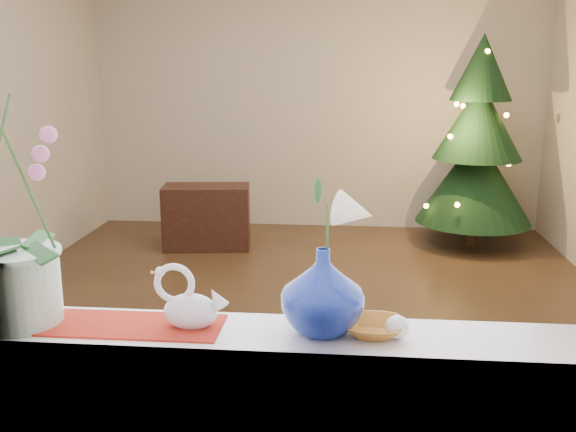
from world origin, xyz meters
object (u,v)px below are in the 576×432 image
Objects in this scene: blue_vase at (323,285)px; paperweight at (397,327)px; amber_dish at (373,329)px; xmas_tree at (477,142)px; swan at (190,298)px; side_table at (207,217)px; orchid_pot at (10,200)px.

blue_vase is 4.26× the size of paperweight.
xmas_tree reaches higher than amber_dish.
swan is 0.76× the size of blue_vase.
xmas_tree is 2.48× the size of side_table.
blue_vase is at bearing -16.65° from swan.
paperweight reaches higher than amber_dish.
blue_vase reaches higher than paperweight.
orchid_pot is 1.14m from paperweight.
amber_dish is 4.21m from side_table.
swan is at bearing 178.23° from paperweight.
paperweight is 0.07m from amber_dish.
swan reaches higher than paperweight.
amber_dish is 0.07× the size of xmas_tree.
swan is at bearing -178.79° from blue_vase.
orchid_pot is 2.62× the size of blue_vase.
side_table is (-2.45, -0.34, -0.67)m from xmas_tree.
blue_vase is at bearing 172.88° from paperweight.
amber_dish is (1.02, 0.01, -0.35)m from orchid_pot.
amber_dish is (0.52, -0.00, -0.07)m from swan.
xmas_tree is (1.09, 4.27, 0.02)m from amber_dish.
paperweight is at bearing -7.12° from blue_vase.
blue_vase is 0.24m from paperweight.
xmas_tree is at bearing 75.64° from amber_dish.
orchid_pot is at bearing -116.26° from xmas_tree.
blue_vase is at bearing -79.48° from side_table.
blue_vase reaches higher than side_table.
paperweight is (0.21, -0.03, -0.11)m from blue_vase.
paperweight is at bearing -13.89° from amber_dish.
xmas_tree is at bearing 51.44° from swan.
side_table is (-1.42, 3.95, -0.66)m from paperweight.
swan is (0.50, 0.01, -0.28)m from orchid_pot.
swan is at bearing 1.54° from orchid_pot.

